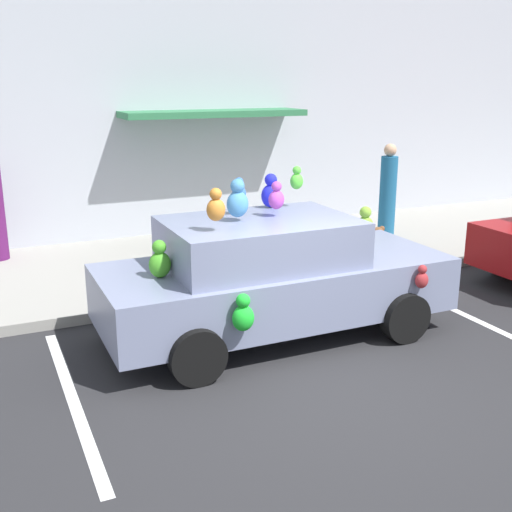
{
  "coord_description": "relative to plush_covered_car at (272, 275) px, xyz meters",
  "views": [
    {
      "loc": [
        -3.29,
        -5.13,
        3.2
      ],
      "look_at": [
        0.08,
        2.25,
        0.9
      ],
      "focal_mm": 44.04,
      "sensor_mm": 36.0,
      "label": 1
    }
  ],
  "objects": [
    {
      "name": "plush_covered_car",
      "position": [
        0.0,
        0.0,
        0.0
      ],
      "size": [
        4.43,
        2.07,
        2.09
      ],
      "color": "slate",
      "rests_on": "ground"
    },
    {
      "name": "teddy_bear_on_sidewalk",
      "position": [
        2.9,
        1.81,
        -0.37
      ],
      "size": [
        0.33,
        0.27,
        0.63
      ],
      "color": "brown",
      "rests_on": "sidewalk"
    },
    {
      "name": "ground_plane",
      "position": [
        -0.02,
        -1.65,
        -0.81
      ],
      "size": [
        60.0,
        60.0,
        0.0
      ],
      "primitive_type": "plane",
      "color": "#262628"
    },
    {
      "name": "parking_stripe_front",
      "position": [
        2.78,
        -0.65,
        -0.8
      ],
      "size": [
        0.12,
        3.6,
        0.01
      ],
      "primitive_type": "cube",
      "color": "silver",
      "rests_on": "ground"
    },
    {
      "name": "pedestrian_by_lamp",
      "position": [
        4.1,
        3.22,
        0.22
      ],
      "size": [
        0.33,
        0.33,
        1.85
      ],
      "color": "#1D5C87",
      "rests_on": "sidewalk"
    },
    {
      "name": "sidewalk",
      "position": [
        -0.02,
        3.35,
        -0.73
      ],
      "size": [
        24.0,
        4.0,
        0.15
      ],
      "primitive_type": "cube",
      "color": "gray",
      "rests_on": "ground"
    },
    {
      "name": "parking_stripe_rear",
      "position": [
        -2.62,
        -0.65,
        -0.8
      ],
      "size": [
        0.12,
        3.6,
        0.01
      ],
      "primitive_type": "cube",
      "color": "silver",
      "rests_on": "ground"
    },
    {
      "name": "storefront_building",
      "position": [
        -0.01,
        5.49,
        2.39
      ],
      "size": [
        24.0,
        1.25,
        6.4
      ],
      "color": "#B2B7C1",
      "rests_on": "ground"
    }
  ]
}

